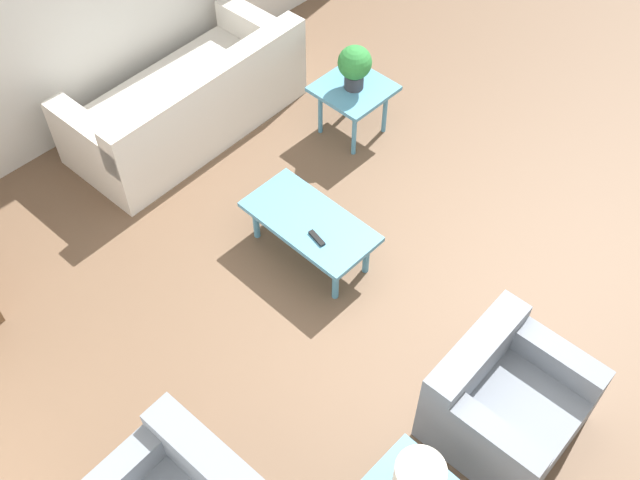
% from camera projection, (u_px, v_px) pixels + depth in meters
% --- Properties ---
extents(ground_plane, '(14.00, 14.00, 0.00)m').
position_uv_depth(ground_plane, '(385.00, 276.00, 5.65)').
color(ground_plane, brown).
extents(sofa, '(1.02, 2.13, 0.79)m').
position_uv_depth(sofa, '(190.00, 103.00, 6.46)').
color(sofa, silver).
rests_on(sofa, ground_plane).
extents(armchair, '(0.83, 0.90, 0.70)m').
position_uv_depth(armchair, '(504.00, 401.00, 4.66)').
color(armchair, slate).
rests_on(armchair, ground_plane).
extents(coffee_table, '(1.02, 0.51, 0.39)m').
position_uv_depth(coffee_table, '(310.00, 224.00, 5.52)').
color(coffee_table, teal).
rests_on(coffee_table, ground_plane).
extents(side_table_plant, '(0.58, 0.58, 0.50)m').
position_uv_depth(side_table_plant, '(353.00, 93.00, 6.34)').
color(side_table_plant, teal).
rests_on(side_table_plant, ground_plane).
extents(potted_plant, '(0.28, 0.28, 0.39)m').
position_uv_depth(potted_plant, '(355.00, 65.00, 6.11)').
color(potted_plant, '#333338').
rests_on(potted_plant, side_table_plant).
extents(remote_control, '(0.16, 0.07, 0.02)m').
position_uv_depth(remote_control, '(317.00, 238.00, 5.36)').
color(remote_control, black).
rests_on(remote_control, coffee_table).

